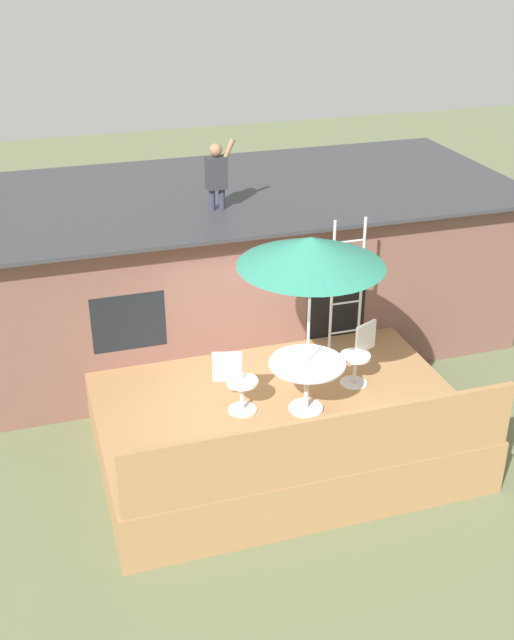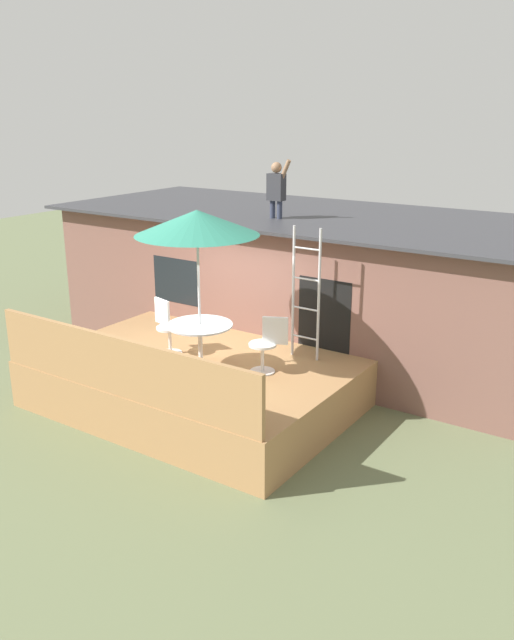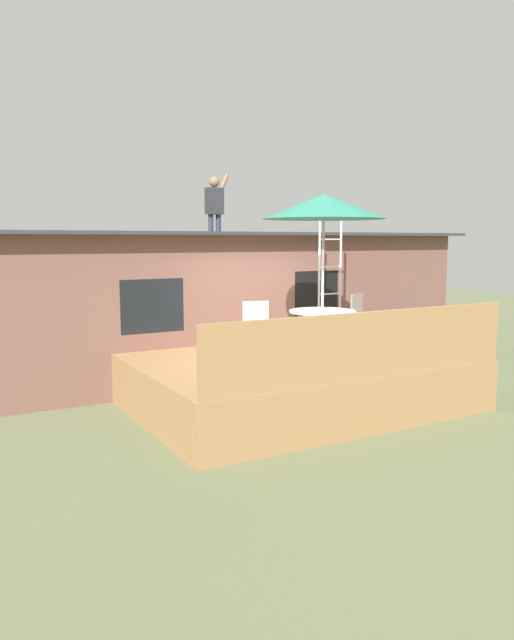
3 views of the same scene
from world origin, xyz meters
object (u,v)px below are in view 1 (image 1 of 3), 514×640
Objects in this scene: step_ladder at (347,288)px; person_figure at (217,172)px; patio_chair_right at (359,355)px; patio_table at (307,373)px; patio_umbrella at (311,252)px; patio_chair_left at (237,382)px.

person_figure is at bearing 134.81° from step_ladder.
step_ladder is at bearing -125.17° from patio_chair_right.
person_figure is (-0.44, 2.94, 2.01)m from patio_table.
step_ladder is 1.12m from patio_chair_right.
patio_chair_right is (1.41, -2.49, -2.14)m from person_figure.
person_figure is at bearing 98.52° from patio_umbrella.
patio_chair_right is at bearing -60.46° from person_figure.
patio_umbrella is 2.29× the size of person_figure.
patio_chair_left is at bearing -100.04° from person_figure.
step_ladder is at bearing 50.10° from patio_umbrella.
patio_table is 1.84m from step_ladder.
step_ladder is 2.39× the size of patio_chair_right.
person_figure reaches higher than patio_chair_left.
patio_chair_right is at bearing 24.94° from patio_table.
patio_chair_right is (0.97, 0.45, -1.89)m from patio_umbrella.
patio_umbrella is (-0.00, 0.00, 1.76)m from patio_table.
patio_table is 0.96m from patio_chair_left.
patio_umbrella is at bearing 180.00° from patio_table.
patio_umbrella is 2.12m from patio_chair_left.
patio_table is at bearing -0.00° from patio_chair_left.
person_figure is at bearing 98.52° from patio_table.
patio_chair_left is (-2.05, -1.11, -0.64)m from step_ladder.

